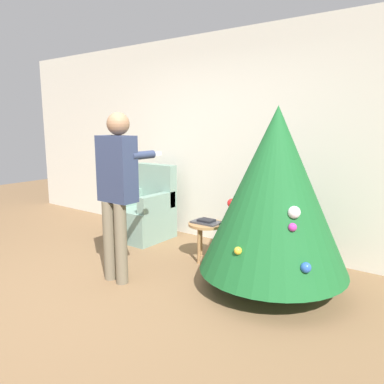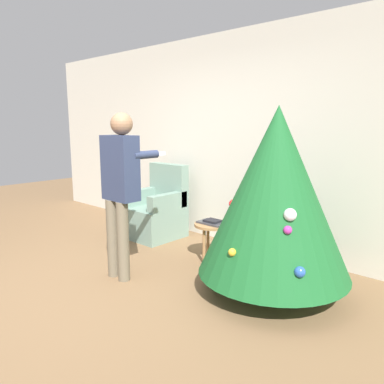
% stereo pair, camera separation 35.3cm
% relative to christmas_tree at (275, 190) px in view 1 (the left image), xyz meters
% --- Properties ---
extents(ground_plane, '(14.00, 14.00, 0.00)m').
position_rel_christmas_tree_xyz_m(ground_plane, '(-1.21, -1.23, -0.96)').
color(ground_plane, brown).
extents(wall_back, '(8.00, 0.06, 2.70)m').
position_rel_christmas_tree_xyz_m(wall_back, '(-1.21, 1.00, 0.39)').
color(wall_back, beige).
rests_on(wall_back, ground_plane).
extents(christmas_tree, '(1.39, 1.39, 1.73)m').
position_rel_christmas_tree_xyz_m(christmas_tree, '(0.00, 0.00, 0.00)').
color(christmas_tree, brown).
rests_on(christmas_tree, ground_plane).
extents(armchair, '(0.65, 0.70, 1.00)m').
position_rel_christmas_tree_xyz_m(armchair, '(-2.11, 0.47, -0.61)').
color(armchair, gray).
rests_on(armchair, ground_plane).
extents(person_standing, '(0.41, 0.57, 1.67)m').
position_rel_christmas_tree_xyz_m(person_standing, '(-1.33, -0.71, 0.04)').
color(person_standing, '#6B604C').
rests_on(person_standing, ground_plane).
extents(side_stool, '(0.42, 0.42, 0.44)m').
position_rel_christmas_tree_xyz_m(side_stool, '(-0.94, 0.26, -0.59)').
color(side_stool, '#A37547').
rests_on(side_stool, ground_plane).
extents(laptop, '(0.32, 0.21, 0.02)m').
position_rel_christmas_tree_xyz_m(laptop, '(-0.94, 0.26, -0.51)').
color(laptop, '#38383D').
rests_on(laptop, side_stool).
extents(book, '(0.18, 0.14, 0.02)m').
position_rel_christmas_tree_xyz_m(book, '(-0.94, 0.26, -0.49)').
color(book, black).
rests_on(book, laptop).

